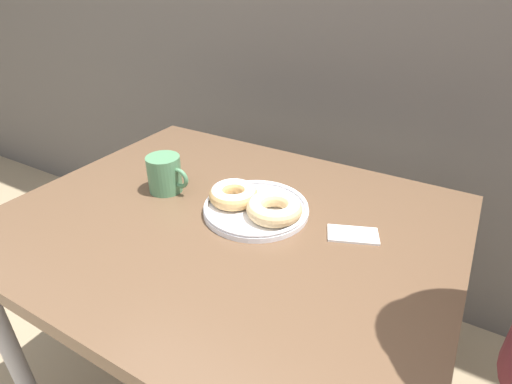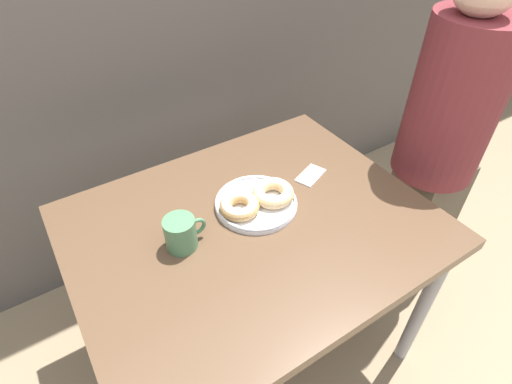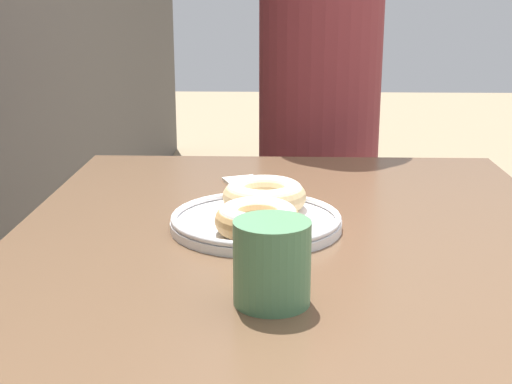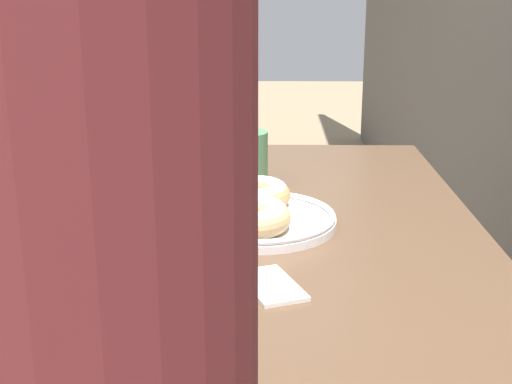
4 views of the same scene
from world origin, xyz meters
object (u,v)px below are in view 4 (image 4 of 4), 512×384
object	(u,v)px
donut_plate	(253,211)
dining_table	(223,255)
coffee_mug	(245,156)
napkin	(271,285)

from	to	relation	value
donut_plate	dining_table	bearing A→B (deg)	-133.65
dining_table	donut_plate	distance (m)	0.13
donut_plate	coffee_mug	xyz separation A→B (m)	(-0.28, -0.02, 0.03)
coffee_mug	dining_table	bearing A→B (deg)	-8.40
donut_plate	napkin	distance (m)	0.25
donut_plate	coffee_mug	bearing A→B (deg)	-175.29
coffee_mug	napkin	xyz separation A→B (m)	(0.53, 0.05, -0.05)
dining_table	donut_plate	bearing A→B (deg)	46.35
dining_table	coffee_mug	size ratio (longest dim) A/B	8.62
donut_plate	napkin	bearing A→B (deg)	6.92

